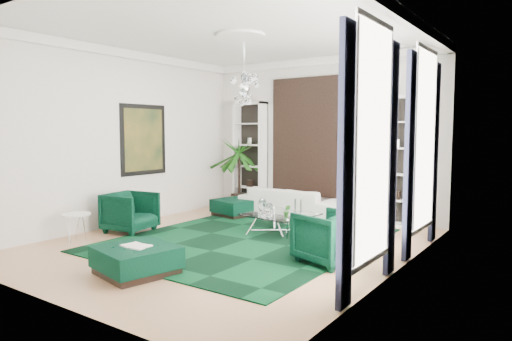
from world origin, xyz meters
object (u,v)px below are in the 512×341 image
Objects in this scene: sofa at (290,203)px; coffee_table at (280,224)px; armchair_right at (329,237)px; ottoman_side at (235,208)px; side_table at (77,228)px; armchair_left at (130,212)px; ottoman_front at (137,260)px; palm at (239,163)px.

coffee_table is (0.75, -1.62, -0.14)m from sofa.
armchair_right is 4.29m from ottoman_side.
side_table reaches higher than coffee_table.
sofa reaches higher than ottoman_side.
sofa is 3.70m from armchair_left.
ottoman_front is 1.92× the size of side_table.
armchair_right is 0.75× the size of coffee_table.
sofa is 2.68× the size of armchair_left.
sofa is 2.68× the size of armchair_right.
side_table is (-2.47, 0.68, 0.05)m from ottoman_front.
ottoman_front is 0.42× the size of palm.
armchair_left is at bearing 141.93° from ottoman_front.
armchair_right is 2.91m from ottoman_front.
armchair_left is (-1.86, -3.19, 0.06)m from sofa.
coffee_table is at bearing 83.84° from ottoman_front.
ottoman_side is 4.66m from ottoman_front.
palm is (0.10, 3.53, 0.79)m from armchair_left.
palm reaches higher than armchair_left.
coffee_table is 1.20× the size of ottoman_front.
armchair_right is 2.10m from coffee_table.
palm is at bearing 141.96° from coffee_table.
armchair_left reaches higher than sofa.
armchair_left reaches higher than coffee_table.
side_table is 0.22× the size of palm.
armchair_left is 0.89× the size of ottoman_front.
ottoman_front is at bearing -15.44° from side_table.
armchair_left is 3.62m from palm.
ottoman_front is at bearing -96.16° from coffee_table.
side_table is at bearing -136.81° from coffee_table.
sofa is at bearing 64.07° from side_table.
armchair_left is at bearing 59.89° from sofa.
ottoman_front is 5.80m from palm.
palm is at bearing -10.82° from sofa.
side_table is (-0.22, -1.08, -0.16)m from armchair_left.
ottoman_side is 3.81m from side_table.
sofa is 4.75m from side_table.
armchair_left is 0.99× the size of ottoman_side.
sofa is at bearing -10.92° from palm.
palm is at bearing -10.44° from armchair_left.
palm is (0.32, 4.61, 0.95)m from side_table.
side_table is at bearing -103.51° from ottoman_side.
coffee_table is 2.31× the size of side_table.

